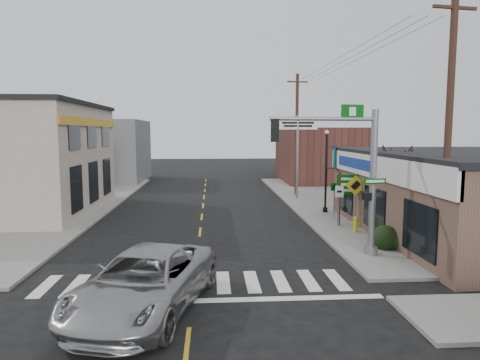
{
  "coord_description": "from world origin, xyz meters",
  "views": [
    {
      "loc": [
        0.63,
        -13.92,
        5.17
      ],
      "look_at": [
        2.03,
        7.18,
        2.8
      ],
      "focal_mm": 32.0,
      "sensor_mm": 36.0,
      "label": 1
    }
  ],
  "objects": [
    {
      "name": "utility_pole_near",
      "position": [
        9.5,
        1.65,
        5.37
      ],
      "size": [
        1.78,
        0.27,
        10.21
      ],
      "rotation": [
        0.0,
        0.0,
        0.13
      ],
      "color": "#3F261A",
      "rests_on": "sidewalk_right"
    },
    {
      "name": "sidewalk_left",
      "position": [
        -9.0,
        13.0,
        0.07
      ],
      "size": [
        6.0,
        38.0,
        0.13
      ],
      "primitive_type": "cube",
      "color": "slate",
      "rests_on": "ground"
    },
    {
      "name": "ground",
      "position": [
        0.0,
        0.0,
        0.0
      ],
      "size": [
        140.0,
        140.0,
        0.0
      ],
      "primitive_type": "plane",
      "color": "black",
      "rests_on": "ground"
    },
    {
      "name": "traffic_signal_pole",
      "position": [
        6.47,
        3.0,
        3.78
      ],
      "size": [
        4.84,
        0.38,
        6.13
      ],
      "rotation": [
        0.0,
        0.0,
        0.13
      ],
      "color": "gray",
      "rests_on": "sidewalk_right"
    },
    {
      "name": "utility_pole_far",
      "position": [
        7.5,
        20.36,
        5.08
      ],
      "size": [
        1.68,
        0.25,
        9.66
      ],
      "rotation": [
        0.0,
        0.0,
        0.07
      ],
      "color": "#3E261F",
      "rests_on": "sidewalk_right"
    },
    {
      "name": "sidewalk_right",
      "position": [
        9.0,
        13.0,
        0.07
      ],
      "size": [
        6.0,
        38.0,
        0.13
      ],
      "primitive_type": "cube",
      "color": "slate",
      "rests_on": "ground"
    },
    {
      "name": "bldg_distant_left",
      "position": [
        -11.0,
        32.0,
        3.2
      ],
      "size": [
        9.0,
        10.0,
        6.4
      ],
      "primitive_type": "cube",
      "color": "slate",
      "rests_on": "ground"
    },
    {
      "name": "shrub_front",
      "position": [
        8.16,
        3.87,
        0.56
      ],
      "size": [
        1.15,
        1.15,
        0.86
      ],
      "primitive_type": "ellipsoid",
      "color": "#163217",
      "rests_on": "sidewalk_right"
    },
    {
      "name": "suv",
      "position": [
        -1.32,
        -1.83,
        0.87
      ],
      "size": [
        4.43,
        6.81,
        1.74
      ],
      "primitive_type": "imported",
      "rotation": [
        0.0,
        0.0,
        -0.26
      ],
      "color": "#9D9FA2",
      "rests_on": "ground"
    },
    {
      "name": "lamp_post",
      "position": [
        7.86,
        12.38,
        3.13
      ],
      "size": [
        0.67,
        0.53,
        5.17
      ],
      "rotation": [
        0.0,
        0.0,
        -0.06
      ],
      "color": "black",
      "rests_on": "sidewalk_right"
    },
    {
      "name": "bare_tree",
      "position": [
        9.79,
        6.64,
        4.18
      ],
      "size": [
        2.57,
        2.57,
        5.15
      ],
      "rotation": [
        0.0,
        0.0,
        0.42
      ],
      "color": "black",
      "rests_on": "sidewalk_right"
    },
    {
      "name": "ped_crossing_sign",
      "position": [
        8.2,
        7.96,
        2.04
      ],
      "size": [
        1.09,
        0.08,
        2.8
      ],
      "rotation": [
        0.0,
        0.0,
        -0.14
      ],
      "color": "gray",
      "rests_on": "sidewalk_right"
    },
    {
      "name": "fire_hydrant",
      "position": [
        7.92,
        6.96,
        0.56
      ],
      "size": [
        0.25,
        0.25,
        0.79
      ],
      "rotation": [
        0.0,
        0.0,
        -0.13
      ],
      "color": "gold",
      "rests_on": "sidewalk_right"
    },
    {
      "name": "guide_sign",
      "position": [
        8.2,
        8.49,
        2.05
      ],
      "size": [
        1.7,
        0.14,
        2.98
      ],
      "rotation": [
        0.0,
        0.0,
        -0.16
      ],
      "color": "#40281D",
      "rests_on": "sidewalk_right"
    },
    {
      "name": "dance_center_sign",
      "position": [
        7.18,
        18.45,
        4.92
      ],
      "size": [
        2.97,
        0.19,
        6.31
      ],
      "rotation": [
        0.0,
        0.0,
        -0.12
      ],
      "color": "gray",
      "rests_on": "sidewalk_right"
    },
    {
      "name": "shrub_back",
      "position": [
        11.0,
        6.54,
        0.58
      ],
      "size": [
        1.2,
        1.2,
        0.9
      ],
      "primitive_type": "ellipsoid",
      "color": "#1B3215",
      "rests_on": "sidewalk_right"
    },
    {
      "name": "crosswalk",
      "position": [
        0.0,
        0.4,
        0.01
      ],
      "size": [
        11.0,
        2.2,
        0.01
      ],
      "primitive_type": "cube",
      "color": "silver",
      "rests_on": "ground"
    },
    {
      "name": "bldg_distant_right",
      "position": [
        12.0,
        30.0,
        2.8
      ],
      "size": [
        8.0,
        10.0,
        5.6
      ],
      "primitive_type": "cube",
      "color": "#502B24",
      "rests_on": "ground"
    },
    {
      "name": "center_line",
      "position": [
        0.0,
        8.0,
        0.01
      ],
      "size": [
        0.12,
        56.0,
        0.01
      ],
      "primitive_type": "cube",
      "color": "gold",
      "rests_on": "ground"
    }
  ]
}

